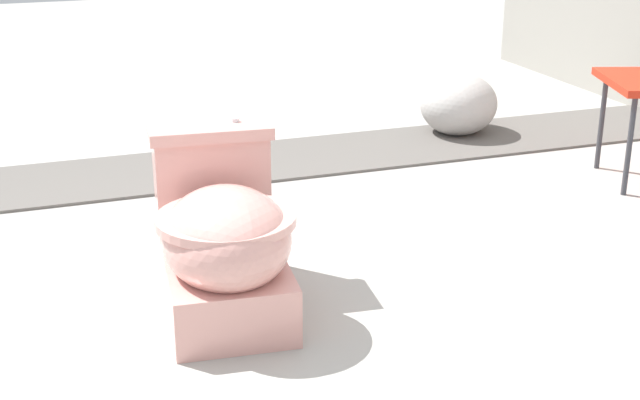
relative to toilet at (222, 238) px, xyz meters
name	(u,v)px	position (x,y,z in m)	size (l,w,h in m)	color
ground_plane	(209,311)	(0.01, -0.05, -0.22)	(14.00, 14.00, 0.00)	#A8A59E
gravel_strip	(254,162)	(-1.31, 0.45, -0.21)	(0.56, 8.00, 0.01)	#605B56
toilet	(222,238)	(0.00, 0.00, 0.00)	(0.66, 0.44, 0.52)	#E09E93
boulder_near	(459,104)	(-1.43, 1.52, -0.07)	(0.40, 0.37, 0.30)	#B7B2AD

